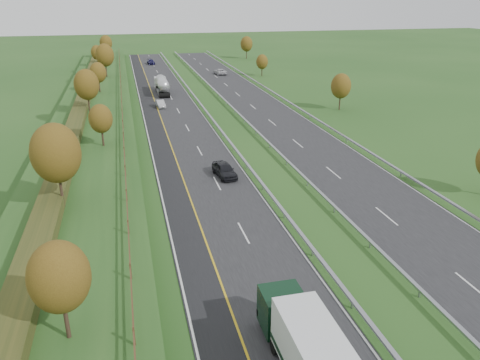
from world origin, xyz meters
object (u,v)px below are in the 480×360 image
at_px(road_tanker, 162,85).
at_px(car_small_far, 151,62).
at_px(car_silver_mid, 160,104).
at_px(car_dark_near, 224,170).
at_px(car_oncoming, 220,72).

bearing_deg(road_tanker, car_small_far, 89.18).
relative_size(road_tanker, car_silver_mid, 2.81).
relative_size(car_dark_near, car_silver_mid, 1.20).
distance_m(car_small_far, car_oncoming, 28.93).
height_order(car_silver_mid, car_small_far, car_small_far).
xyz_separation_m(car_dark_near, car_small_far, (-1.92, 96.92, -0.12)).
xyz_separation_m(road_tanker, car_silver_mid, (-1.55, -13.44, -1.17)).
bearing_deg(road_tanker, car_dark_near, -87.13).
bearing_deg(car_small_far, car_oncoming, -60.73).
xyz_separation_m(car_dark_near, car_silver_mid, (-4.12, 37.78, -0.16)).
distance_m(car_dark_near, car_oncoming, 74.48).
relative_size(car_small_far, car_oncoming, 0.92).
relative_size(car_silver_mid, car_small_far, 0.84).
distance_m(car_dark_near, car_silver_mid, 38.00).
relative_size(road_tanker, car_dark_near, 2.35).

